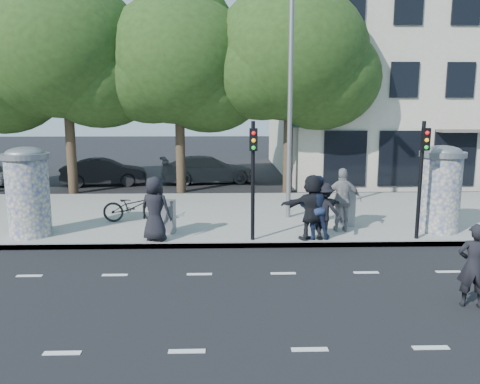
{
  "coord_description": "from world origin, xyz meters",
  "views": [
    {
      "loc": [
        -1.34,
        -9.22,
        3.86
      ],
      "look_at": [
        -0.97,
        3.5,
        1.61
      ],
      "focal_mm": 35.0,
      "sensor_mm": 36.0,
      "label": 1
    }
  ],
  "objects_px": {
    "ped_a": "(155,209)",
    "car_mid": "(104,172)",
    "bicycle": "(133,206)",
    "cabinet_left": "(167,216)",
    "ped_c": "(315,207)",
    "traffic_pole_far": "(422,168)",
    "ped_d": "(324,211)",
    "car_right": "(208,169)",
    "ad_column_right": "(440,187)",
    "ped_e": "(343,200)",
    "ped_f": "(312,207)",
    "street_lamp": "(291,81)",
    "cabinet_right": "(345,207)",
    "traffic_pole_near": "(253,169)",
    "man_road": "(474,266)",
    "ad_column_left": "(28,190)"
  },
  "relations": [
    {
      "from": "ped_a",
      "to": "car_mid",
      "type": "relative_size",
      "value": 0.44
    },
    {
      "from": "bicycle",
      "to": "cabinet_left",
      "type": "distance_m",
      "value": 1.99
    },
    {
      "from": "ped_c",
      "to": "car_mid",
      "type": "bearing_deg",
      "value": -50.65
    },
    {
      "from": "traffic_pole_far",
      "to": "ped_c",
      "type": "relative_size",
      "value": 1.83
    },
    {
      "from": "ped_d",
      "to": "car_right",
      "type": "relative_size",
      "value": 0.33
    },
    {
      "from": "ad_column_right",
      "to": "ped_c",
      "type": "relative_size",
      "value": 1.43
    },
    {
      "from": "ped_c",
      "to": "bicycle",
      "type": "height_order",
      "value": "ped_c"
    },
    {
      "from": "traffic_pole_far",
      "to": "ped_e",
      "type": "bearing_deg",
      "value": 154.16
    },
    {
      "from": "ped_f",
      "to": "car_right",
      "type": "bearing_deg",
      "value": -81.4
    },
    {
      "from": "ped_d",
      "to": "ped_f",
      "type": "bearing_deg",
      "value": 34.13
    },
    {
      "from": "ped_f",
      "to": "street_lamp",
      "type": "bearing_deg",
      "value": -91.5
    },
    {
      "from": "ped_a",
      "to": "cabinet_right",
      "type": "distance_m",
      "value": 6.09
    },
    {
      "from": "cabinet_right",
      "to": "traffic_pole_near",
      "type": "bearing_deg",
      "value": -145.33
    },
    {
      "from": "traffic_pole_near",
      "to": "car_mid",
      "type": "relative_size",
      "value": 0.81
    },
    {
      "from": "ped_e",
      "to": "ped_a",
      "type": "bearing_deg",
      "value": 14.05
    },
    {
      "from": "ad_column_right",
      "to": "traffic_pole_far",
      "type": "xyz_separation_m",
      "value": [
        -1.0,
        -0.91,
        0.69
      ]
    },
    {
      "from": "street_lamp",
      "to": "man_road",
      "type": "xyz_separation_m",
      "value": [
        2.7,
        -7.21,
        -3.95
      ]
    },
    {
      "from": "traffic_pole_near",
      "to": "cabinet_left",
      "type": "bearing_deg",
      "value": 160.62
    },
    {
      "from": "street_lamp",
      "to": "cabinet_right",
      "type": "distance_m",
      "value": 4.52
    },
    {
      "from": "ad_column_left",
      "to": "ped_c",
      "type": "xyz_separation_m",
      "value": [
        8.42,
        -0.55,
        -0.46
      ]
    },
    {
      "from": "ped_f",
      "to": "cabinet_right",
      "type": "xyz_separation_m",
      "value": [
        1.37,
        1.61,
        -0.33
      ]
    },
    {
      "from": "ped_c",
      "to": "ped_f",
      "type": "distance_m",
      "value": 0.15
    },
    {
      "from": "ped_f",
      "to": "car_mid",
      "type": "height_order",
      "value": "ped_f"
    },
    {
      "from": "ped_e",
      "to": "cabinet_left",
      "type": "bearing_deg",
      "value": 5.49
    },
    {
      "from": "man_road",
      "to": "ad_column_left",
      "type": "bearing_deg",
      "value": -11.47
    },
    {
      "from": "man_road",
      "to": "cabinet_left",
      "type": "distance_m",
      "value": 8.51
    },
    {
      "from": "ad_column_left",
      "to": "ped_c",
      "type": "bearing_deg",
      "value": -3.74
    },
    {
      "from": "ped_a",
      "to": "car_mid",
      "type": "distance_m",
      "value": 11.75
    },
    {
      "from": "ped_d",
      "to": "cabinet_left",
      "type": "xyz_separation_m",
      "value": [
        -4.63,
        0.79,
        -0.31
      ]
    },
    {
      "from": "ad_column_left",
      "to": "man_road",
      "type": "relative_size",
      "value": 1.57
    },
    {
      "from": "car_right",
      "to": "street_lamp",
      "type": "bearing_deg",
      "value": -172.7
    },
    {
      "from": "ad_column_right",
      "to": "ped_f",
      "type": "relative_size",
      "value": 1.39
    },
    {
      "from": "ad_column_left",
      "to": "cabinet_right",
      "type": "distance_m",
      "value": 9.76
    },
    {
      "from": "street_lamp",
      "to": "ad_column_left",
      "type": "bearing_deg",
      "value": -165.06
    },
    {
      "from": "traffic_pole_far",
      "to": "ped_f",
      "type": "bearing_deg",
      "value": 178.94
    },
    {
      "from": "ped_e",
      "to": "car_right",
      "type": "height_order",
      "value": "ped_e"
    },
    {
      "from": "ad_column_left",
      "to": "traffic_pole_near",
      "type": "distance_m",
      "value": 6.67
    },
    {
      "from": "ped_e",
      "to": "street_lamp",
      "type": "bearing_deg",
      "value": -48.16
    },
    {
      "from": "ped_c",
      "to": "ped_e",
      "type": "bearing_deg",
      "value": -140.96
    },
    {
      "from": "ad_column_right",
      "to": "cabinet_left",
      "type": "relative_size",
      "value": 2.61
    },
    {
      "from": "traffic_pole_far",
      "to": "cabinet_right",
      "type": "height_order",
      "value": "traffic_pole_far"
    },
    {
      "from": "ped_c",
      "to": "ped_d",
      "type": "height_order",
      "value": "ped_c"
    },
    {
      "from": "traffic_pole_far",
      "to": "ped_a",
      "type": "distance_m",
      "value": 7.67
    },
    {
      "from": "traffic_pole_far",
      "to": "ped_e",
      "type": "height_order",
      "value": "traffic_pole_far"
    },
    {
      "from": "ped_c",
      "to": "ped_e",
      "type": "xyz_separation_m",
      "value": [
        1.0,
        0.8,
        0.05
      ]
    },
    {
      "from": "street_lamp",
      "to": "ped_c",
      "type": "height_order",
      "value": "street_lamp"
    },
    {
      "from": "ped_f",
      "to": "cabinet_left",
      "type": "relative_size",
      "value": 1.87
    },
    {
      "from": "ped_f",
      "to": "ped_e",
      "type": "bearing_deg",
      "value": -148.54
    },
    {
      "from": "bicycle",
      "to": "car_mid",
      "type": "relative_size",
      "value": 0.47
    },
    {
      "from": "cabinet_right",
      "to": "car_mid",
      "type": "distance_m",
      "value": 13.77
    }
  ]
}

